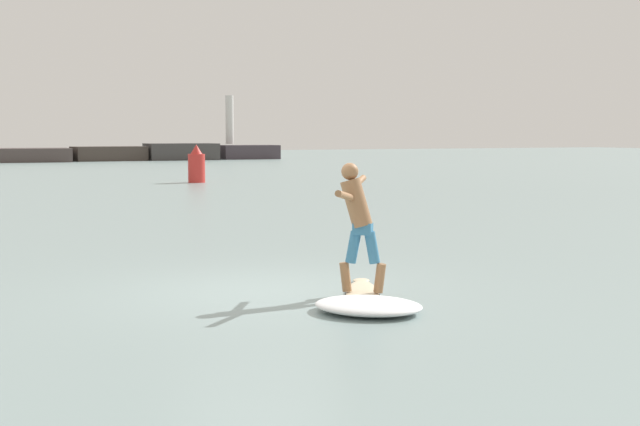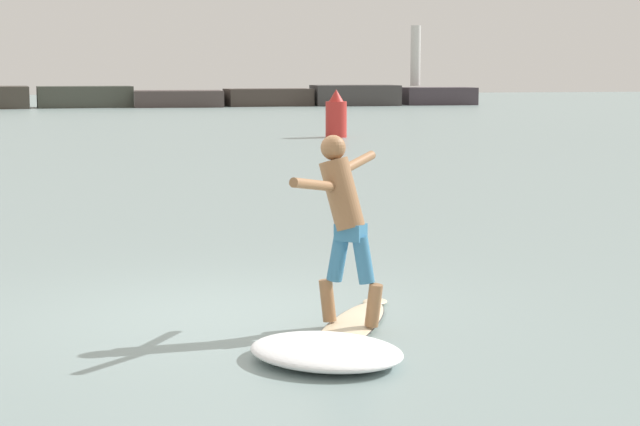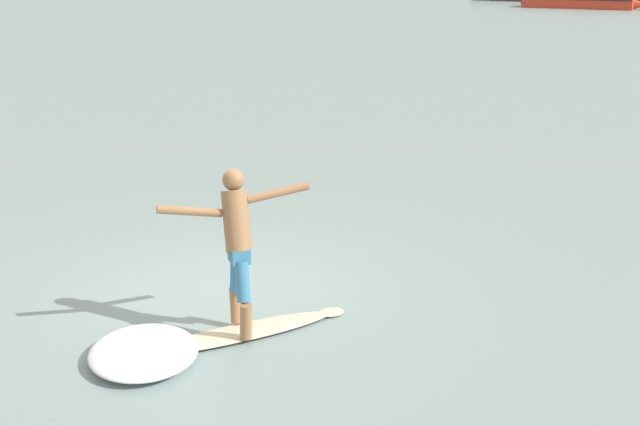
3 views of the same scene
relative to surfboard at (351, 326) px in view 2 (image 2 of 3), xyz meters
The scene contains 6 objects.
ground_plane 1.44m from the surfboard, 139.20° to the left, with size 200.00×200.00×0.00m, color gray.
rock_jetty_breakwater 62.95m from the surfboard, 89.75° to the left, with size 48.91×5.12×5.55m.
surfboard is the anchor object (origin of this frame).
surfer 1.09m from the surfboard, behind, with size 1.14×1.35×1.79m.
channel_marker_buoy 29.32m from the surfboard, 76.26° to the left, with size 0.78×0.78×1.75m.
wave_foam_at_tail 1.18m from the surfboard, 115.30° to the right, with size 1.75×1.79×0.18m.
Camera 2 is at (-1.46, -10.57, 2.45)m, focal length 60.00 mm.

